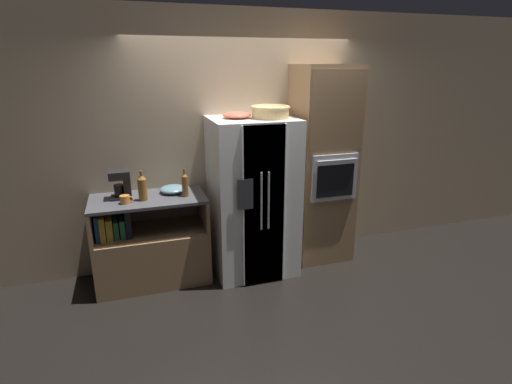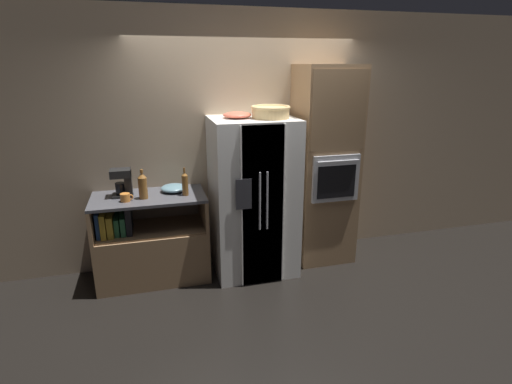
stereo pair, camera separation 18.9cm
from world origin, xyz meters
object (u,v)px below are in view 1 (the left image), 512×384
object	(u,v)px
mug	(125,199)
coffee_maker	(122,183)
refrigerator	(253,197)
wall_oven	(322,166)
bottle_tall	(142,187)
mixing_bowl	(173,189)
bottle_short	(185,184)
fruit_bowl	(237,115)
wicker_basket	(270,111)

from	to	relation	value
mug	coffee_maker	world-z (taller)	coffee_maker
refrigerator	wall_oven	bearing A→B (deg)	5.70
coffee_maker	bottle_tall	bearing A→B (deg)	-34.69
mug	mixing_bowl	bearing A→B (deg)	23.00
bottle_short	mug	bearing A→B (deg)	-175.90
mixing_bowl	coffee_maker	bearing A→B (deg)	-176.61
wall_oven	mixing_bowl	bearing A→B (deg)	177.20
mug	fruit_bowl	bearing A→B (deg)	3.86
fruit_bowl	mixing_bowl	size ratio (longest dim) A/B	1.08
bottle_tall	wicker_basket	bearing A→B (deg)	-2.97
mug	mixing_bowl	distance (m)	0.52
fruit_bowl	mixing_bowl	distance (m)	1.03
refrigerator	wicker_basket	world-z (taller)	wicker_basket
mixing_bowl	wall_oven	bearing A→B (deg)	-2.80
bottle_short	mixing_bowl	bearing A→B (deg)	123.43
mug	bottle_short	bearing A→B (deg)	4.10
bottle_short	mixing_bowl	xyz separation A→B (m)	(-0.11, 0.16, -0.09)
bottle_tall	bottle_short	xyz separation A→B (m)	(0.42, -0.00, -0.01)
wicker_basket	bottle_tall	xyz separation A→B (m)	(-1.31, 0.07, -0.70)
fruit_bowl	bottle_short	xyz separation A→B (m)	(-0.57, -0.04, -0.67)
wall_oven	fruit_bowl	world-z (taller)	wall_oven
refrigerator	coffee_maker	bearing A→B (deg)	174.01
refrigerator	mixing_bowl	world-z (taller)	refrigerator
refrigerator	wall_oven	size ratio (longest dim) A/B	0.76
refrigerator	mixing_bowl	xyz separation A→B (m)	(-0.83, 0.17, 0.12)
refrigerator	bottle_short	size ratio (longest dim) A/B	5.82
refrigerator	bottle_tall	distance (m)	1.16
mug	coffee_maker	xyz separation A→B (m)	(-0.01, 0.18, 0.12)
wall_oven	coffee_maker	size ratio (longest dim) A/B	7.82
wall_oven	fruit_bowl	distance (m)	1.19
fruit_bowl	mug	distance (m)	1.39
wicker_basket	bottle_short	world-z (taller)	wicker_basket
bottle_tall	bottle_short	world-z (taller)	bottle_tall
bottle_tall	mug	size ratio (longest dim) A/B	2.40
wicker_basket	mug	xyz separation A→B (m)	(-1.48, 0.02, -0.80)
bottle_tall	bottle_short	distance (m)	0.42
wall_oven	coffee_maker	distance (m)	2.19
wall_oven	mug	distance (m)	2.18
wicker_basket	bottle_tall	bearing A→B (deg)	177.03
bottle_tall	bottle_short	size ratio (longest dim) A/B	1.03
wicker_basket	coffee_maker	world-z (taller)	wicker_basket
wall_oven	mug	xyz separation A→B (m)	(-2.18, -0.12, -0.14)
bottle_short	bottle_tall	bearing A→B (deg)	179.38
refrigerator	fruit_bowl	size ratio (longest dim) A/B	5.80
refrigerator	mug	xyz separation A→B (m)	(-1.31, -0.04, 0.12)
fruit_bowl	mug	bearing A→B (deg)	-176.14
bottle_tall	coffee_maker	size ratio (longest dim) A/B	1.06
wicker_basket	bottle_tall	distance (m)	1.49
bottle_tall	coffee_maker	bearing A→B (deg)	145.31
wall_oven	refrigerator	bearing A→B (deg)	-174.30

